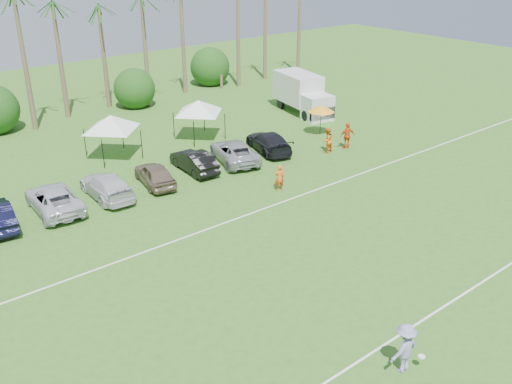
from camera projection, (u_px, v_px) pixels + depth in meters
ground at (465, 346)px, 21.75m from camera, size 120.00×120.00×0.00m
field_lines at (317, 261)px, 27.41m from camera, size 80.00×12.10×0.01m
palm_tree_4 at (5, 33)px, 43.22m from camera, size 2.40×2.40×8.90m
palm_tree_5 at (55, 16)px, 45.14m from camera, size 2.40×2.40×9.90m
palm_tree_6 at (101, 1)px, 47.08m from camera, size 2.40×2.40×10.90m
palm_tree_8 at (193, 14)px, 52.95m from camera, size 2.40×2.40×8.90m
palm_tree_9 at (236, 1)px, 55.45m from camera, size 2.40×2.40×9.90m
bush_tree_2 at (126, 84)px, 52.01m from camera, size 4.00×4.00×4.00m
bush_tree_3 at (215, 69)px, 57.74m from camera, size 4.00×4.00×4.00m
sideline_player_a at (279, 178)px, 34.62m from camera, size 0.70×0.58×1.64m
sideline_player_b at (327, 140)px, 40.59m from camera, size 0.92×0.74×1.82m
sideline_player_c at (347, 136)px, 41.31m from camera, size 1.22×0.79×1.94m
box_truck at (303, 93)px, 49.23m from camera, size 3.61×6.75×3.30m
canopy_tent_left at (110, 115)px, 38.75m from camera, size 4.43×4.43×3.59m
canopy_tent_right at (198, 100)px, 42.49m from camera, size 4.32×4.32×3.50m
market_umbrella at (321, 109)px, 43.69m from camera, size 2.09×2.09×2.33m
frisbee_player at (404, 348)px, 20.18m from camera, size 1.36×0.88×1.97m
parked_car_2 at (54, 199)px, 32.11m from camera, size 2.72×5.23×1.41m
parked_car_3 at (107, 186)px, 33.78m from camera, size 2.18×4.93×1.41m
parked_car_4 at (155, 174)px, 35.43m from camera, size 2.37×4.36×1.41m
parked_car_5 at (194, 161)px, 37.44m from camera, size 1.76×4.36×1.41m
parked_car_6 at (234, 152)px, 39.07m from camera, size 3.72×5.53×1.41m
parked_car_7 at (269, 142)px, 40.90m from camera, size 3.22×5.21×1.41m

